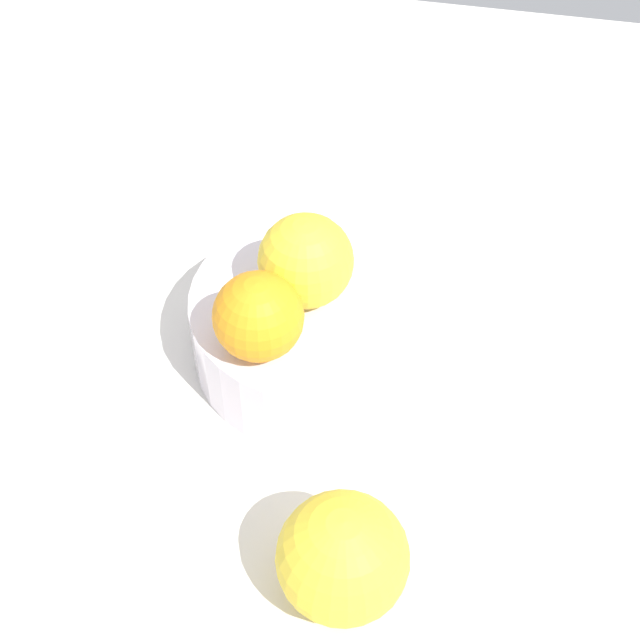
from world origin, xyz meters
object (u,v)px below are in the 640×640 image
at_px(orange_loose_0, 343,558).
at_px(side_plate, 39,588).
at_px(orange_in_bowl_0, 307,258).
at_px(orange_in_bowl_1, 258,317).
at_px(fruit_bowl, 320,327).

relative_size(orange_loose_0, side_plate, 0.47).
height_order(orange_in_bowl_0, orange_loose_0, orange_in_bowl_0).
bearing_deg(orange_in_bowl_1, fruit_bowl, -28.28).
distance_m(orange_in_bowl_0, orange_in_bowl_1, 0.06).
height_order(orange_in_bowl_0, orange_in_bowl_1, orange_in_bowl_0).
bearing_deg(orange_in_bowl_0, side_plate, 152.62).
xyz_separation_m(fruit_bowl, orange_loose_0, (-0.18, -0.05, 0.01)).
distance_m(orange_in_bowl_1, side_plate, 0.21).
xyz_separation_m(orange_in_bowl_0, side_plate, (-0.23, 0.12, -0.09)).
bearing_deg(orange_loose_0, side_plate, 102.18).
distance_m(fruit_bowl, side_plate, 0.26).
bearing_deg(fruit_bowl, side_plate, 150.40).
height_order(fruit_bowl, orange_in_bowl_1, orange_in_bowl_1).
relative_size(orange_in_bowl_0, orange_in_bowl_1, 1.10).
relative_size(orange_in_bowl_1, side_plate, 0.36).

